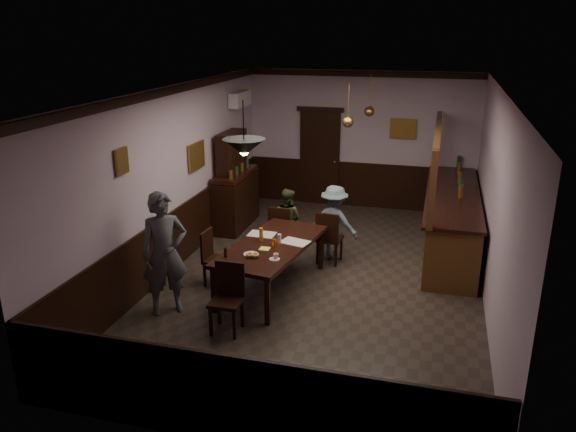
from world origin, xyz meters
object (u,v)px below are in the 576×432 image
(sideboard, at_px, (235,189))
(bar_counter, at_px, (451,219))
(person_standing, at_px, (165,254))
(pendant_iron, at_px, (244,147))
(pendant_brass_far, at_px, (369,111))
(pendant_brass_mid, at_px, (348,122))
(chair_far_right, at_px, (329,236))
(soda_can, at_px, (274,243))
(dining_table, at_px, (272,248))
(person_seated_left, at_px, (287,220))
(chair_far_left, at_px, (281,229))
(coffee_cup, at_px, (276,256))
(chair_side, at_px, (213,255))
(person_seated_right, at_px, (334,223))
(chair_near, at_px, (228,294))

(sideboard, height_order, bar_counter, bar_counter)
(person_standing, xyz_separation_m, sideboard, (-0.33, 3.65, -0.11))
(pendant_iron, distance_m, pendant_brass_far, 4.39)
(pendant_brass_mid, bearing_deg, chair_far_right, -96.65)
(sideboard, distance_m, bar_counter, 4.21)
(soda_can, bearing_deg, person_standing, -142.84)
(dining_table, bearing_deg, person_seated_left, 97.34)
(chair_far_left, height_order, person_standing, person_standing)
(coffee_cup, relative_size, pendant_brass_far, 0.10)
(pendant_iron, relative_size, pendant_brass_mid, 0.89)
(soda_can, relative_size, sideboard, 0.06)
(chair_far_left, xyz_separation_m, sideboard, (-1.32, 1.25, 0.27))
(chair_far_right, height_order, coffee_cup, chair_far_right)
(chair_side, distance_m, pendant_iron, 2.20)
(person_seated_right, bearing_deg, pendant_brass_mid, -83.33)
(sideboard, bearing_deg, chair_near, -70.96)
(pendant_iron, relative_size, pendant_brass_far, 0.89)
(chair_near, relative_size, chair_side, 1.06)
(chair_far_left, distance_m, chair_near, 2.63)
(person_seated_right, relative_size, bar_counter, 0.33)
(chair_near, distance_m, person_seated_right, 2.91)
(dining_table, relative_size, coffee_cup, 29.10)
(person_seated_left, height_order, person_seated_right, person_seated_right)
(chair_side, bearing_deg, soda_can, -88.89)
(chair_side, relative_size, person_seated_left, 0.77)
(person_standing, bearing_deg, bar_counter, 3.58)
(coffee_cup, relative_size, pendant_brass_mid, 0.10)
(chair_far_left, xyz_separation_m, soda_can, (0.30, -1.42, 0.31))
(chair_far_left, distance_m, chair_side, 1.56)
(coffee_cup, relative_size, bar_counter, 0.02)
(dining_table, xyz_separation_m, person_seated_right, (0.68, 1.46, -0.03))
(person_standing, height_order, pendant_iron, pendant_iron)
(chair_far_left, distance_m, pendant_iron, 2.84)
(pendant_brass_mid, bearing_deg, person_standing, -121.72)
(chair_far_left, relative_size, bar_counter, 0.23)
(soda_can, bearing_deg, person_seated_left, 99.06)
(chair_side, xyz_separation_m, soda_can, (1.01, -0.03, 0.32))
(dining_table, distance_m, person_standing, 1.64)
(sideboard, relative_size, bar_counter, 0.49)
(chair_near, bearing_deg, chair_side, 119.08)
(person_seated_left, height_order, bar_counter, bar_counter)
(chair_far_left, relative_size, chair_far_right, 0.98)
(coffee_cup, bearing_deg, dining_table, 121.24)
(soda_can, distance_m, bar_counter, 3.64)
(dining_table, distance_m, pendant_brass_far, 3.94)
(person_seated_left, bearing_deg, bar_counter, -149.11)
(chair_side, relative_size, person_standing, 0.50)
(chair_far_left, xyz_separation_m, chair_far_right, (0.88, -0.14, 0.01))
(chair_near, distance_m, bar_counter, 4.73)
(chair_near, xyz_separation_m, person_seated_left, (0.01, 2.91, 0.07))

